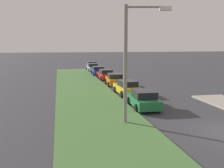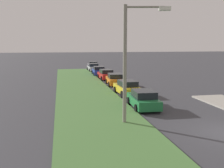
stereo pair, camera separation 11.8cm
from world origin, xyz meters
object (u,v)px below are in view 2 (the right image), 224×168
parked_car_green (143,99)px  parked_car_orange (115,79)px  parked_car_red (106,75)px  parked_car_silver (93,67)px  parked_car_yellow (127,88)px  parked_car_white (93,65)px  streetlight (131,56)px  parked_car_blue (99,71)px

parked_car_green → parked_car_orange: bearing=1.6°
parked_car_red → parked_car_silver: bearing=-0.2°
parked_car_red → parked_car_yellow: bearing=178.6°
parked_car_yellow → parked_car_silver: 23.68m
parked_car_red → parked_car_white: 17.35m
parked_car_red → parked_car_green: bearing=177.9°
parked_car_silver → parked_car_white: 5.42m
parked_car_green → parked_car_orange: size_ratio=1.00×
parked_car_silver → parked_car_white: size_ratio=1.00×
parked_car_red → parked_car_silver: size_ratio=1.00×
parked_car_silver → streetlight: (-33.23, 1.87, 3.67)m
parked_car_orange → parked_car_blue: size_ratio=1.01×
parked_car_orange → parked_car_white: (22.76, -0.11, 0.00)m
parked_car_white → parked_car_blue: bearing=178.4°
parked_car_red → parked_car_silver: 11.96m
parked_car_green → parked_car_yellow: 5.74m
parked_car_yellow → streetlight: bearing=163.6°
parked_car_silver → parked_car_blue: bearing=178.6°
parked_car_orange → parked_car_blue: bearing=5.5°
parked_car_white → streetlight: bearing=177.5°
parked_car_blue → parked_car_white: bearing=-1.5°
parked_car_silver → parked_car_green: bearing=178.8°
parked_car_silver → streetlight: 33.48m
parked_car_green → parked_car_red: 17.46m
parked_car_yellow → parked_car_white: (29.06, -0.18, 0.00)m
parked_car_white → parked_car_yellow: bearing=-179.2°
parked_car_green → parked_car_yellow: bearing=1.2°
parked_car_green → parked_car_red: (17.46, -0.05, 0.00)m
parked_car_orange → parked_car_red: same height
parked_car_blue → parked_car_silver: same height
parked_car_silver → parked_car_white: same height
parked_car_green → parked_car_yellow: same height
parked_car_blue → parked_car_silver: bearing=1.6°
parked_car_red → parked_car_blue: size_ratio=1.00×
parked_car_blue → parked_car_orange: bearing=-176.2°
parked_car_blue → parked_car_white: (12.03, -0.58, 0.00)m
parked_car_green → parked_car_silver: bearing=3.3°
parked_car_yellow → parked_car_white: 29.06m
parked_car_orange → parked_car_blue: (10.73, 0.47, 0.00)m
parked_car_green → parked_car_red: size_ratio=1.01×
parked_car_green → parked_car_red: same height
parked_car_red → parked_car_blue: (5.31, 0.30, 0.00)m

